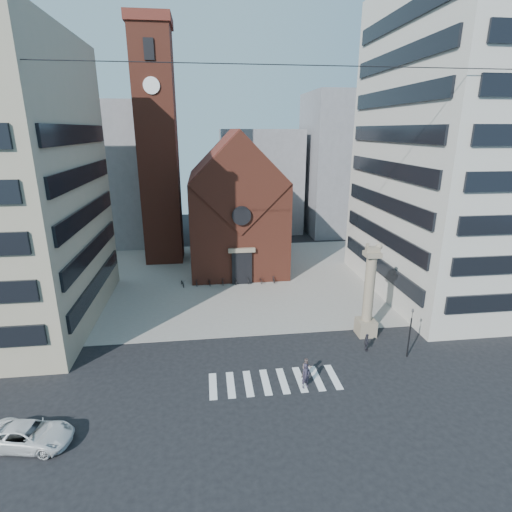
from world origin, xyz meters
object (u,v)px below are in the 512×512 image
at_px(pedestrian_1, 307,368).
at_px(white_car, 29,435).
at_px(pedestrian_0, 306,376).
at_px(scooter_0, 183,283).
at_px(traffic_light, 410,332).
at_px(pedestrian_2, 367,342).
at_px(lion_column, 368,300).

bearing_deg(pedestrian_1, white_car, -159.95).
distance_m(pedestrian_0, pedestrian_1, 1.20).
relative_size(pedestrian_1, scooter_0, 1.03).
bearing_deg(scooter_0, traffic_light, -57.37).
xyz_separation_m(pedestrian_1, pedestrian_2, (5.97, 3.15, -0.03)).
bearing_deg(lion_column, pedestrian_1, -140.16).
height_order(lion_column, traffic_light, lion_column).
relative_size(lion_column, pedestrian_2, 5.57).
bearing_deg(pedestrian_1, lion_column, 45.76).
bearing_deg(white_car, pedestrian_1, -65.50).
height_order(lion_column, white_car, lion_column).
bearing_deg(pedestrian_2, scooter_0, 54.34).
distance_m(traffic_light, pedestrian_2, 3.61).
xyz_separation_m(white_car, pedestrian_1, (17.91, 4.51, 0.11)).
distance_m(pedestrian_0, scooter_0, 23.12).
xyz_separation_m(pedestrian_1, scooter_0, (-10.14, 19.80, -0.35)).
height_order(pedestrian_2, scooter_0, pedestrian_2).
height_order(lion_column, scooter_0, lion_column).
xyz_separation_m(traffic_light, pedestrian_1, (-8.97, -1.83, -1.48)).
relative_size(lion_column, white_car, 1.73).
xyz_separation_m(traffic_light, pedestrian_0, (-9.33, -2.96, -1.32)).
relative_size(lion_column, scooter_0, 5.53).
relative_size(lion_column, pedestrian_1, 5.36).
height_order(white_car, pedestrian_0, pedestrian_0).
bearing_deg(pedestrian_0, pedestrian_1, 44.96).
bearing_deg(white_car, traffic_light, -66.38).
relative_size(white_car, pedestrian_2, 3.22).
relative_size(pedestrian_2, scooter_0, 0.99).
bearing_deg(scooter_0, pedestrian_2, -60.07).
height_order(traffic_light, white_car, traffic_light).
bearing_deg(pedestrian_2, pedestrian_0, 134.41).
bearing_deg(white_car, pedestrian_2, -61.86).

